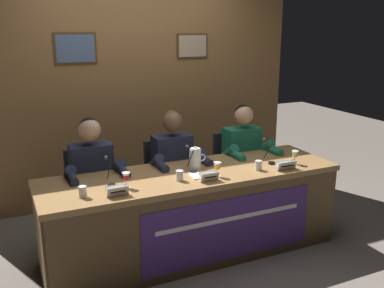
# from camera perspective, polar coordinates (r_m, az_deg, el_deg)

# --- Properties ---
(ground_plane) EXTENTS (12.00, 12.00, 0.00)m
(ground_plane) POSITION_cam_1_polar(r_m,az_deg,el_deg) (4.05, 0.00, -13.79)
(ground_plane) COLOR #70665B
(wall_back_panelled) EXTENTS (3.79, 0.14, 2.60)m
(wall_back_panelled) POSITION_cam_1_polar(r_m,az_deg,el_deg) (4.98, -7.27, 7.48)
(wall_back_panelled) COLOR brown
(wall_back_panelled) RESTS_ON ground_plane
(conference_table) EXTENTS (2.59, 0.77, 0.75)m
(conference_table) POSITION_cam_1_polar(r_m,az_deg,el_deg) (3.74, 0.74, -7.77)
(conference_table) COLOR olive
(conference_table) RESTS_ON ground_plane
(chair_left) EXTENTS (0.44, 0.44, 0.88)m
(chair_left) POSITION_cam_1_polar(r_m,az_deg,el_deg) (4.15, -13.08, -6.98)
(chair_left) COLOR black
(chair_left) RESTS_ON ground_plane
(panelist_left) EXTENTS (0.51, 0.48, 1.21)m
(panelist_left) POSITION_cam_1_polar(r_m,az_deg,el_deg) (3.87, -12.71, -4.24)
(panelist_left) COLOR black
(panelist_left) RESTS_ON ground_plane
(nameplate_left) EXTENTS (0.16, 0.06, 0.08)m
(nameplate_left) POSITION_cam_1_polar(r_m,az_deg,el_deg) (3.26, -9.74, -6.09)
(nameplate_left) COLOR white
(nameplate_left) RESTS_ON conference_table
(juice_glass_left) EXTENTS (0.06, 0.06, 0.12)m
(juice_glass_left) POSITION_cam_1_polar(r_m,az_deg,el_deg) (3.40, -8.62, -4.32)
(juice_glass_left) COLOR white
(juice_glass_left) RESTS_ON conference_table
(water_cup_left) EXTENTS (0.06, 0.06, 0.08)m
(water_cup_left) POSITION_cam_1_polar(r_m,az_deg,el_deg) (3.30, -14.12, -6.16)
(water_cup_left) COLOR silver
(water_cup_left) RESTS_ON conference_table
(microphone_left) EXTENTS (0.06, 0.17, 0.22)m
(microphone_left) POSITION_cam_1_polar(r_m,az_deg,el_deg) (3.49, -10.73, -4.13)
(microphone_left) COLOR black
(microphone_left) RESTS_ON conference_table
(chair_center) EXTENTS (0.44, 0.44, 0.88)m
(chair_center) POSITION_cam_1_polar(r_m,az_deg,el_deg) (4.35, -3.15, -5.55)
(chair_center) COLOR black
(chair_center) RESTS_ON ground_plane
(panelist_center) EXTENTS (0.51, 0.48, 1.21)m
(panelist_center) POSITION_cam_1_polar(r_m,az_deg,el_deg) (4.08, -2.17, -2.84)
(panelist_center) COLOR black
(panelist_center) RESTS_ON ground_plane
(nameplate_center) EXTENTS (0.16, 0.06, 0.08)m
(nameplate_center) POSITION_cam_1_polar(r_m,az_deg,el_deg) (3.52, 2.28, -4.28)
(nameplate_center) COLOR white
(nameplate_center) RESTS_ON conference_table
(juice_glass_center) EXTENTS (0.06, 0.06, 0.12)m
(juice_glass_center) POSITION_cam_1_polar(r_m,az_deg,el_deg) (3.61, 3.34, -2.98)
(juice_glass_center) COLOR white
(juice_glass_center) RESTS_ON conference_table
(water_cup_center) EXTENTS (0.06, 0.06, 0.08)m
(water_cup_center) POSITION_cam_1_polar(r_m,az_deg,el_deg) (3.53, -1.63, -4.23)
(water_cup_center) COLOR silver
(water_cup_center) RESTS_ON conference_table
(microphone_center) EXTENTS (0.06, 0.17, 0.22)m
(microphone_center) POSITION_cam_1_polar(r_m,az_deg,el_deg) (3.73, -0.08, -2.55)
(microphone_center) COLOR black
(microphone_center) RESTS_ON conference_table
(chair_right) EXTENTS (0.44, 0.44, 0.88)m
(chair_right) POSITION_cam_1_polar(r_m,az_deg,el_deg) (4.66, 5.64, -4.14)
(chair_right) COLOR black
(chair_right) RESTS_ON ground_plane
(panelist_right) EXTENTS (0.51, 0.48, 1.21)m
(panelist_right) POSITION_cam_1_polar(r_m,az_deg,el_deg) (4.41, 7.03, -1.53)
(panelist_right) COLOR black
(panelist_right) RESTS_ON ground_plane
(nameplate_right) EXTENTS (0.19, 0.06, 0.08)m
(nameplate_right) POSITION_cam_1_polar(r_m,az_deg,el_deg) (3.88, 12.24, -2.74)
(nameplate_right) COLOR white
(nameplate_right) RESTS_ON conference_table
(juice_glass_right) EXTENTS (0.06, 0.06, 0.12)m
(juice_glass_right) POSITION_cam_1_polar(r_m,az_deg,el_deg) (4.04, 13.32, -1.39)
(juice_glass_right) COLOR white
(juice_glass_right) RESTS_ON conference_table
(water_cup_right) EXTENTS (0.06, 0.06, 0.08)m
(water_cup_right) POSITION_cam_1_polar(r_m,az_deg,el_deg) (3.83, 8.69, -2.84)
(water_cup_right) COLOR silver
(water_cup_right) RESTS_ON conference_table
(microphone_right) EXTENTS (0.06, 0.17, 0.22)m
(microphone_right) POSITION_cam_1_polar(r_m,az_deg,el_deg) (4.03, 10.09, -1.42)
(microphone_right) COLOR black
(microphone_right) RESTS_ON conference_table
(water_pitcher_central) EXTENTS (0.15, 0.10, 0.21)m
(water_pitcher_central) POSITION_cam_1_polar(r_m,az_deg,el_deg) (3.78, 0.45, -1.96)
(water_pitcher_central) COLOR silver
(water_pitcher_central) RESTS_ON conference_table
(document_stack_center) EXTENTS (0.23, 0.17, 0.01)m
(document_stack_center) POSITION_cam_1_polar(r_m,az_deg,el_deg) (3.65, 1.44, -4.12)
(document_stack_center) COLOR white
(document_stack_center) RESTS_ON conference_table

